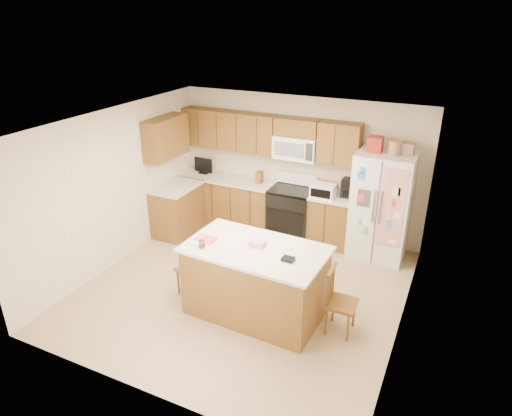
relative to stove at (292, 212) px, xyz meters
The scene contains 9 objects.
ground 1.99m from the stove, 90.00° to the right, with size 4.50×4.50×0.00m, color tan.
room_shell 2.16m from the stove, 90.00° to the right, with size 4.60×4.60×2.52m.
cabinetry 1.09m from the stove, behind, with size 3.36×1.56×2.15m.
stove is the anchor object (origin of this frame).
refrigerator 1.63m from the stove, ahead, with size 0.90×0.79×2.04m.
island 2.41m from the stove, 80.44° to the right, with size 1.89×1.16×1.10m.
windsor_chair_left 2.46m from the stove, 104.12° to the right, with size 0.49×0.50×0.88m.
windsor_chair_back 1.72m from the stove, 75.22° to the right, with size 0.49×0.49×0.88m.
windsor_chair_right 2.74m from the stove, 55.81° to the right, with size 0.38×0.39×0.91m.
Camera 1 is at (2.63, -5.14, 3.89)m, focal length 32.00 mm.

